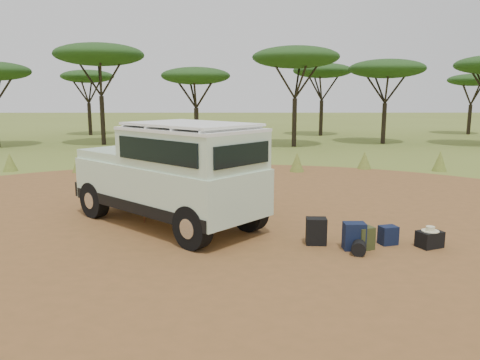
{
  "coord_description": "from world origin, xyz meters",
  "views": [
    {
      "loc": [
        0.51,
        -10.8,
        3.2
      ],
      "look_at": [
        0.59,
        1.09,
        1.0
      ],
      "focal_mm": 35.0,
      "sensor_mm": 36.0,
      "label": 1
    }
  ],
  "objects_px": {
    "backpack_black": "(316,231)",
    "safari_vehicle": "(172,176)",
    "backpack_olive": "(365,238)",
    "hard_case": "(430,239)",
    "walking_staff": "(145,199)",
    "backpack_navy": "(354,236)",
    "duffel_navy": "(388,235)"
  },
  "relations": [
    {
      "from": "safari_vehicle",
      "to": "walking_staff",
      "type": "bearing_deg",
      "value": -134.45
    },
    {
      "from": "backpack_black",
      "to": "hard_case",
      "type": "relative_size",
      "value": 1.17
    },
    {
      "from": "backpack_olive",
      "to": "duffel_navy",
      "type": "distance_m",
      "value": 0.68
    },
    {
      "from": "backpack_olive",
      "to": "hard_case",
      "type": "distance_m",
      "value": 1.42
    },
    {
      "from": "walking_staff",
      "to": "backpack_olive",
      "type": "height_order",
      "value": "walking_staff"
    },
    {
      "from": "backpack_olive",
      "to": "backpack_navy",
      "type": "bearing_deg",
      "value": 155.84
    },
    {
      "from": "backpack_olive",
      "to": "duffel_navy",
      "type": "xyz_separation_m",
      "value": [
        0.59,
        0.33,
        -0.04
      ]
    },
    {
      "from": "backpack_black",
      "to": "hard_case",
      "type": "height_order",
      "value": "backpack_black"
    },
    {
      "from": "backpack_black",
      "to": "walking_staff",
      "type": "bearing_deg",
      "value": 162.35
    },
    {
      "from": "backpack_olive",
      "to": "walking_staff",
      "type": "bearing_deg",
      "value": 136.26
    },
    {
      "from": "backpack_black",
      "to": "backpack_olive",
      "type": "height_order",
      "value": "backpack_black"
    },
    {
      "from": "duffel_navy",
      "to": "backpack_olive",
      "type": "bearing_deg",
      "value": -165.99
    },
    {
      "from": "safari_vehicle",
      "to": "hard_case",
      "type": "xyz_separation_m",
      "value": [
        5.65,
        -1.75,
        -1.05
      ]
    },
    {
      "from": "walking_staff",
      "to": "backpack_navy",
      "type": "xyz_separation_m",
      "value": [
        4.68,
        -1.85,
        -0.38
      ]
    },
    {
      "from": "walking_staff",
      "to": "backpack_navy",
      "type": "distance_m",
      "value": 5.05
    },
    {
      "from": "walking_staff",
      "to": "backpack_black",
      "type": "distance_m",
      "value": 4.25
    },
    {
      "from": "backpack_black",
      "to": "duffel_navy",
      "type": "xyz_separation_m",
      "value": [
        1.55,
        -0.01,
        -0.09
      ]
    },
    {
      "from": "backpack_navy",
      "to": "backpack_olive",
      "type": "relative_size",
      "value": 1.19
    },
    {
      "from": "duffel_navy",
      "to": "hard_case",
      "type": "distance_m",
      "value": 0.84
    },
    {
      "from": "safari_vehicle",
      "to": "backpack_black",
      "type": "relative_size",
      "value": 8.9
    },
    {
      "from": "safari_vehicle",
      "to": "backpack_navy",
      "type": "bearing_deg",
      "value": 17.45
    },
    {
      "from": "walking_staff",
      "to": "safari_vehicle",
      "type": "bearing_deg",
      "value": -17.31
    },
    {
      "from": "backpack_navy",
      "to": "hard_case",
      "type": "xyz_separation_m",
      "value": [
        1.63,
        0.13,
        -0.11
      ]
    },
    {
      "from": "safari_vehicle",
      "to": "backpack_olive",
      "type": "xyz_separation_m",
      "value": [
        4.25,
        -1.89,
        -0.99
      ]
    },
    {
      "from": "backpack_black",
      "to": "safari_vehicle",
      "type": "bearing_deg",
      "value": 158.14
    },
    {
      "from": "hard_case",
      "to": "backpack_black",
      "type": "bearing_deg",
      "value": 151.77
    },
    {
      "from": "backpack_navy",
      "to": "backpack_olive",
      "type": "height_order",
      "value": "backpack_navy"
    },
    {
      "from": "backpack_black",
      "to": "duffel_navy",
      "type": "height_order",
      "value": "backpack_black"
    },
    {
      "from": "safari_vehicle",
      "to": "duffel_navy",
      "type": "relative_size",
      "value": 12.72
    },
    {
      "from": "backpack_black",
      "to": "hard_case",
      "type": "xyz_separation_m",
      "value": [
        2.36,
        -0.21,
        -0.12
      ]
    },
    {
      "from": "backpack_navy",
      "to": "backpack_black",
      "type": "bearing_deg",
      "value": 153.74
    },
    {
      "from": "backpack_navy",
      "to": "backpack_olive",
      "type": "bearing_deg",
      "value": -2.12
    }
  ]
}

